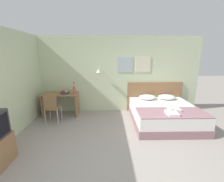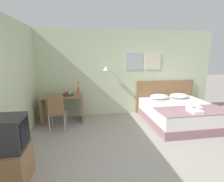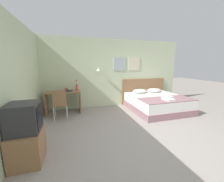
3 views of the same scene
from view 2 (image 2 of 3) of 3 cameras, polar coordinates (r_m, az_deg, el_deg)
ground_plane at (r=3.38m, az=14.98°, el=-23.23°), size 24.00×24.00×0.00m
wall_back at (r=5.56m, az=3.45°, el=5.87°), size 5.99×0.31×2.65m
bed at (r=5.35m, az=21.36°, el=-6.92°), size 1.86×1.96×0.54m
headboard at (r=6.13m, az=16.78°, el=-1.59°), size 1.98×0.06×1.07m
pillow_left at (r=5.69m, az=15.21°, el=-1.76°), size 0.58×0.48×0.15m
pillow_right at (r=6.00m, az=21.00°, el=-1.46°), size 0.58×0.48×0.15m
throw_blanket at (r=4.81m, az=25.06°, el=-5.80°), size 1.80×0.79×0.02m
folded_towel_near_foot at (r=4.97m, az=25.27°, el=-4.77°), size 0.29×0.31×0.06m
folded_towel_mid_bed at (r=4.66m, az=25.42°, el=-5.87°), size 0.27×0.33×0.06m
desk at (r=5.20m, az=-15.85°, el=-4.00°), size 1.14×0.56×0.77m
desk_chair at (r=4.61m, az=-17.62°, el=-5.94°), size 0.41×0.41×0.95m
fruit_bowl at (r=5.08m, az=-14.19°, el=-1.04°), size 0.28×0.28×0.13m
flower_vase at (r=5.11m, az=-10.84°, el=0.31°), size 0.08×0.08×0.38m
tv_stand at (r=3.22m, az=-29.91°, el=-20.48°), size 0.49×0.60×0.57m
television at (r=2.98m, az=-30.95°, el=-11.78°), size 0.48×0.48×0.49m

